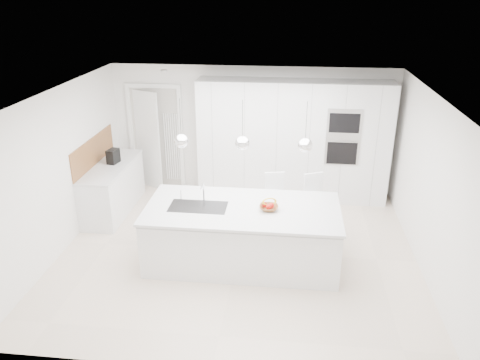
# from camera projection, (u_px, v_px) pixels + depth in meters

# --- Properties ---
(floor) EXTENTS (5.50, 5.50, 0.00)m
(floor) POSITION_uv_depth(u_px,v_px,m) (238.00, 251.00, 7.40)
(floor) COLOR beige
(floor) RESTS_ON ground
(wall_back) EXTENTS (5.50, 0.00, 5.50)m
(wall_back) POSITION_uv_depth(u_px,v_px,m) (252.00, 130.00, 9.21)
(wall_back) COLOR white
(wall_back) RESTS_ON ground
(wall_left) EXTENTS (0.00, 5.00, 5.00)m
(wall_left) POSITION_uv_depth(u_px,v_px,m) (61.00, 171.00, 7.20)
(wall_left) COLOR white
(wall_left) RESTS_ON ground
(ceiling) EXTENTS (5.50, 5.50, 0.00)m
(ceiling) POSITION_uv_depth(u_px,v_px,m) (238.00, 95.00, 6.44)
(ceiling) COLOR white
(ceiling) RESTS_ON wall_back
(tall_cabinets) EXTENTS (3.60, 0.60, 2.30)m
(tall_cabinets) POSITION_uv_depth(u_px,v_px,m) (293.00, 141.00, 8.89)
(tall_cabinets) COLOR white
(tall_cabinets) RESTS_ON floor
(oven_stack) EXTENTS (0.62, 0.04, 1.05)m
(oven_stack) POSITION_uv_depth(u_px,v_px,m) (343.00, 138.00, 8.44)
(oven_stack) COLOR #A5A5A8
(oven_stack) RESTS_ON tall_cabinets
(doorway_frame) EXTENTS (1.11, 0.08, 2.13)m
(doorway_frame) POSITION_uv_depth(u_px,v_px,m) (156.00, 138.00, 9.47)
(doorway_frame) COLOR white
(doorway_frame) RESTS_ON floor
(hallway_door) EXTENTS (0.76, 0.38, 2.00)m
(hallway_door) POSITION_uv_depth(u_px,v_px,m) (144.00, 140.00, 9.46)
(hallway_door) COLOR white
(hallway_door) RESTS_ON floor
(radiator) EXTENTS (0.32, 0.04, 1.40)m
(radiator) POSITION_uv_depth(u_px,v_px,m) (172.00, 147.00, 9.50)
(radiator) COLOR white
(radiator) RESTS_ON floor
(left_base_cabinets) EXTENTS (0.60, 1.80, 0.86)m
(left_base_cabinets) POSITION_uv_depth(u_px,v_px,m) (113.00, 189.00, 8.59)
(left_base_cabinets) COLOR white
(left_base_cabinets) RESTS_ON floor
(left_worktop) EXTENTS (0.62, 1.82, 0.04)m
(left_worktop) POSITION_uv_depth(u_px,v_px,m) (110.00, 166.00, 8.41)
(left_worktop) COLOR silver
(left_worktop) RESTS_ON left_base_cabinets
(oak_backsplash) EXTENTS (0.02, 1.80, 0.50)m
(oak_backsplash) POSITION_uv_depth(u_px,v_px,m) (93.00, 152.00, 8.34)
(oak_backsplash) COLOR brown
(oak_backsplash) RESTS_ON wall_left
(island_base) EXTENTS (2.80, 1.20, 0.86)m
(island_base) POSITION_uv_depth(u_px,v_px,m) (242.00, 237.00, 6.95)
(island_base) COLOR white
(island_base) RESTS_ON floor
(island_worktop) EXTENTS (2.84, 1.40, 0.04)m
(island_worktop) POSITION_uv_depth(u_px,v_px,m) (243.00, 209.00, 6.82)
(island_worktop) COLOR silver
(island_worktop) RESTS_ON island_base
(island_sink) EXTENTS (0.84, 0.44, 0.18)m
(island_sink) POSITION_uv_depth(u_px,v_px,m) (198.00, 212.00, 6.87)
(island_sink) COLOR #3F3F42
(island_sink) RESTS_ON island_worktop
(island_tap) EXTENTS (0.02, 0.02, 0.30)m
(island_tap) POSITION_uv_depth(u_px,v_px,m) (204.00, 192.00, 6.96)
(island_tap) COLOR white
(island_tap) RESTS_ON island_worktop
(pendant_left) EXTENTS (0.20, 0.20, 0.20)m
(pendant_left) POSITION_uv_depth(u_px,v_px,m) (181.00, 141.00, 6.47)
(pendant_left) COLOR white
(pendant_left) RESTS_ON ceiling
(pendant_mid) EXTENTS (0.20, 0.20, 0.20)m
(pendant_mid) POSITION_uv_depth(u_px,v_px,m) (242.00, 143.00, 6.38)
(pendant_mid) COLOR white
(pendant_mid) RESTS_ON ceiling
(pendant_right) EXTENTS (0.20, 0.20, 0.20)m
(pendant_right) POSITION_uv_depth(u_px,v_px,m) (305.00, 145.00, 6.30)
(pendant_right) COLOR white
(pendant_right) RESTS_ON ceiling
(fruit_bowl) EXTENTS (0.28, 0.28, 0.07)m
(fruit_bowl) POSITION_uv_depth(u_px,v_px,m) (269.00, 208.00, 6.73)
(fruit_bowl) COLOR brown
(fruit_bowl) RESTS_ON island_worktop
(espresso_machine) EXTENTS (0.20, 0.27, 0.26)m
(espresso_machine) POSITION_uv_depth(u_px,v_px,m) (113.00, 156.00, 8.47)
(espresso_machine) COLOR black
(espresso_machine) RESTS_ON left_worktop
(bar_stool_left) EXTENTS (0.44, 0.54, 1.05)m
(bar_stool_left) POSITION_uv_depth(u_px,v_px,m) (273.00, 205.00, 7.75)
(bar_stool_left) COLOR white
(bar_stool_left) RESTS_ON floor
(bar_stool_right) EXTENTS (0.52, 0.58, 1.06)m
(bar_stool_right) POSITION_uv_depth(u_px,v_px,m) (312.00, 206.00, 7.69)
(bar_stool_right) COLOR white
(bar_stool_right) RESTS_ON floor
(apple_a) EXTENTS (0.08, 0.08, 0.08)m
(apple_a) POSITION_uv_depth(u_px,v_px,m) (265.00, 205.00, 6.74)
(apple_a) COLOR #AD140E
(apple_a) RESTS_ON fruit_bowl
(apple_b) EXTENTS (0.08, 0.08, 0.08)m
(apple_b) POSITION_uv_depth(u_px,v_px,m) (271.00, 206.00, 6.70)
(apple_b) COLOR #AD140E
(apple_b) RESTS_ON fruit_bowl
(apple_c) EXTENTS (0.08, 0.08, 0.08)m
(apple_c) POSITION_uv_depth(u_px,v_px,m) (268.00, 207.00, 6.67)
(apple_c) COLOR #AD140E
(apple_c) RESTS_ON fruit_bowl
(apple_extra_3) EXTENTS (0.08, 0.08, 0.08)m
(apple_extra_3) POSITION_uv_depth(u_px,v_px,m) (272.00, 205.00, 6.72)
(apple_extra_3) COLOR #AD140E
(apple_extra_3) RESTS_ON fruit_bowl
(banana_bunch) EXTENTS (0.24, 0.18, 0.22)m
(banana_bunch) POSITION_uv_depth(u_px,v_px,m) (269.00, 202.00, 6.72)
(banana_bunch) COLOR gold
(banana_bunch) RESTS_ON fruit_bowl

